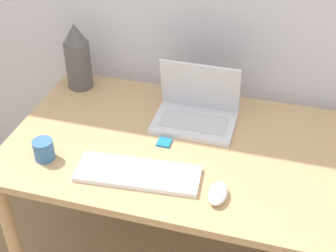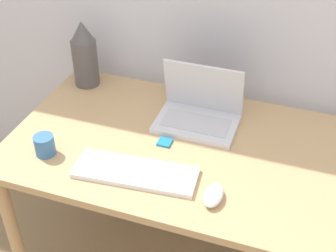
# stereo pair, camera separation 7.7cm
# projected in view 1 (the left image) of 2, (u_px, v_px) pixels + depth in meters

# --- Properties ---
(desk) EXTENTS (1.33, 0.76, 0.75)m
(desk) POSITION_uv_depth(u_px,v_px,m) (189.00, 164.00, 1.75)
(desk) COLOR tan
(desk) RESTS_ON ground_plane
(laptop) EXTENTS (0.31, 0.22, 0.23)m
(laptop) POSITION_uv_depth(u_px,v_px,m) (196.00, 110.00, 1.80)
(laptop) COLOR silver
(laptop) RESTS_ON desk
(keyboard) EXTENTS (0.43, 0.18, 0.02)m
(keyboard) POSITION_uv_depth(u_px,v_px,m) (138.00, 173.00, 1.57)
(keyboard) COLOR white
(keyboard) RESTS_ON desk
(mouse) EXTENTS (0.06, 0.11, 0.04)m
(mouse) POSITION_uv_depth(u_px,v_px,m) (218.00, 193.00, 1.48)
(mouse) COLOR white
(mouse) RESTS_ON desk
(vase) EXTENTS (0.11, 0.11, 0.29)m
(vase) POSITION_uv_depth(u_px,v_px,m) (78.00, 57.00, 1.96)
(vase) COLOR #514C4C
(vase) RESTS_ON desk
(mp3_player) EXTENTS (0.05, 0.05, 0.01)m
(mp3_player) POSITION_uv_depth(u_px,v_px,m) (164.00, 142.00, 1.71)
(mp3_player) COLOR #1E7FB7
(mp3_player) RESTS_ON desk
(mug) EXTENTS (0.07, 0.07, 0.08)m
(mug) POSITION_uv_depth(u_px,v_px,m) (44.00, 150.00, 1.62)
(mug) COLOR teal
(mug) RESTS_ON desk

